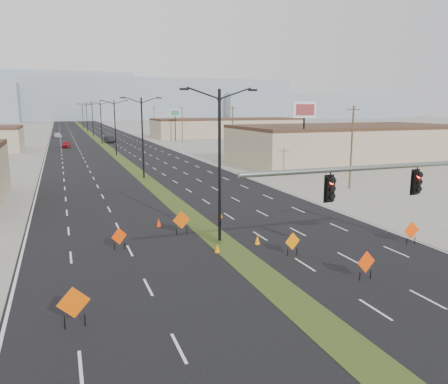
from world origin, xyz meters
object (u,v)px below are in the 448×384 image
object	(u,v)px
streetlight_2	(115,126)
streetlight_3	(101,121)
cone_3	(159,222)
pole_sign_east_near	(304,115)
car_far	(58,135)
cone_0	(217,248)
streetlight_6	(83,115)
signal_mast	(444,189)
cone_2	(257,240)
streetlight_5	(87,117)
cone_1	(220,214)
construction_sign_0	(74,304)
streetlight_1	(142,135)
pole_sign_east_far	(175,115)
construction_sign_2	(182,221)
construction_sign_3	(293,242)
construction_sign_5	(412,231)
streetlight_0	(220,161)
car_left	(66,144)
streetlight_4	(93,118)
car_mid	(109,140)
construction_sign_4	(366,263)
construction_sign_1	(119,237)

from	to	relation	value
streetlight_2	streetlight_3	size ratio (longest dim) A/B	1.00
cone_3	pole_sign_east_near	bearing A→B (deg)	38.94
car_far	cone_0	xyz separation A→B (m)	(9.15, -112.34, -0.39)
streetlight_3	streetlight_6	distance (m)	84.00
signal_mast	cone_2	world-z (taller)	signal_mast
streetlight_5	cone_1	distance (m)	134.34
construction_sign_0	cone_2	xyz separation A→B (m)	(11.64, 7.44, -0.76)
streetlight_1	cone_2	world-z (taller)	streetlight_1
streetlight_5	pole_sign_east_far	xyz separation A→B (m)	(19.32, -52.31, 1.22)
car_far	pole_sign_east_far	distance (m)	37.50
car_far	construction_sign_2	size ratio (longest dim) A/B	2.72
streetlight_2	car_far	distance (m)	55.28
construction_sign_3	cone_3	bearing A→B (deg)	114.11
streetlight_6	cone_3	size ratio (longest dim) A/B	15.49
car_far	streetlight_3	bearing A→B (deg)	-75.96
construction_sign_5	streetlight_5	bearing A→B (deg)	99.68
streetlight_0	construction_sign_3	distance (m)	7.02
pole_sign_east_far	construction_sign_2	bearing A→B (deg)	-88.98
car_left	construction_sign_0	distance (m)	85.12
streetlight_1	streetlight_6	size ratio (longest dim) A/B	1.00
streetlight_2	pole_sign_east_near	bearing A→B (deg)	-56.97
construction_sign_0	cone_1	distance (m)	18.87
streetlight_4	construction_sign_2	world-z (taller)	streetlight_4
car_left	car_mid	distance (m)	14.56
construction_sign_0	construction_sign_5	size ratio (longest dim) A/B	1.17
streetlight_5	construction_sign_4	bearing A→B (deg)	-88.15
construction_sign_0	construction_sign_3	xyz separation A→B (m)	(12.68, 4.68, -0.21)
construction_sign_0	cone_1	bearing A→B (deg)	42.23
streetlight_0	streetlight_3	world-z (taller)	same
construction_sign_3	cone_1	size ratio (longest dim) A/B	2.32
signal_mast	construction_sign_3	world-z (taller)	signal_mast
streetlight_2	car_mid	world-z (taller)	streetlight_2
construction_sign_3	streetlight_4	bearing A→B (deg)	82.11
cone_1	cone_3	world-z (taller)	cone_3
streetlight_1	construction_sign_0	world-z (taller)	streetlight_1
streetlight_0	car_left	bearing A→B (deg)	96.34
cone_0	cone_3	distance (m)	7.53
car_left	car_far	xyz separation A→B (m)	(-1.66, 34.02, -0.04)
construction_sign_3	streetlight_2	bearing A→B (deg)	83.53
cone_2	streetlight_3	bearing A→B (deg)	91.39
signal_mast	car_left	size ratio (longest dim) A/B	3.90
construction_sign_2	cone_1	bearing A→B (deg)	36.00
streetlight_3	construction_sign_4	bearing A→B (deg)	-87.04
cone_1	cone_2	size ratio (longest dim) A/B	1.03
streetlight_5	pole_sign_east_far	bearing A→B (deg)	-69.73
streetlight_0	cone_2	bearing A→B (deg)	-37.00
streetlight_2	pole_sign_east_near	world-z (taller)	streetlight_2
streetlight_0	car_left	distance (m)	76.72
construction_sign_1	construction_sign_2	world-z (taller)	construction_sign_2
construction_sign_3	cone_2	distance (m)	3.00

